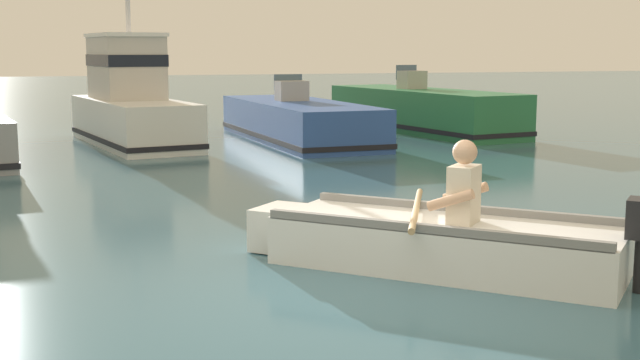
% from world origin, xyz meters
% --- Properties ---
extents(ground_plane, '(120.00, 120.00, 0.00)m').
position_xyz_m(ground_plane, '(0.00, 0.00, 0.00)').
color(ground_plane, '#386070').
extents(rowboat_with_person, '(3.06, 3.06, 1.19)m').
position_xyz_m(rowboat_with_person, '(1.04, 0.56, 0.25)').
color(rowboat_with_person, white).
rests_on(rowboat_with_person, ground).
extents(moored_boat_white, '(2.35, 4.99, 3.62)m').
position_xyz_m(moored_boat_white, '(-0.58, 11.79, 0.85)').
color(moored_boat_white, white).
rests_on(moored_boat_white, ground).
extents(moored_boat_blue, '(2.15, 6.07, 1.43)m').
position_xyz_m(moored_boat_blue, '(2.97, 11.37, 0.40)').
color(moored_boat_blue, '#2D519E').
rests_on(moored_boat_blue, ground).
extents(moored_boat_green, '(2.67, 6.48, 1.60)m').
position_xyz_m(moored_boat_green, '(6.43, 12.42, 0.49)').
color(moored_boat_green, '#287042').
rests_on(moored_boat_green, ground).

